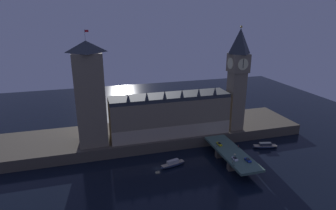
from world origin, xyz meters
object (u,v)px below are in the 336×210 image
car_northbound_trail (235,159)px  street_lamp_near (235,158)px  pedestrian_near_rail (233,162)px  boat_upstream (173,164)px  boat_downstream (265,146)px  clock_tower (237,77)px  victoria_tower (90,94)px  car_northbound_lead (219,144)px  pedestrian_mid_walk (238,146)px  car_southbound_lead (248,160)px  pedestrian_far_rail (216,146)px

car_northbound_trail → street_lamp_near: 7.44m
pedestrian_near_rail → boat_upstream: size_ratio=0.11×
pedestrian_near_rail → boat_downstream: bearing=32.3°
car_northbound_trail → street_lamp_near: size_ratio=0.58×
clock_tower → victoria_tower: (-94.06, 3.46, -5.53)m
pedestrian_near_rail → boat_downstream: 43.41m
car_northbound_trail → boat_downstream: car_northbound_trail is taller
pedestrian_near_rail → boat_upstream: (-27.83, 17.31, -6.37)m
car_northbound_lead → pedestrian_near_rail: size_ratio=2.70×
pedestrian_mid_walk → car_southbound_lead: bearing=-101.1°
clock_tower → car_northbound_lead: bearing=-134.7°
boat_upstream → car_northbound_trail: bearing=-24.7°
pedestrian_mid_walk → street_lamp_near: 22.30m
victoria_tower → pedestrian_near_rail: size_ratio=38.23×
car_northbound_trail → car_southbound_lead: 6.86m
car_southbound_lead → pedestrian_far_rail: (-9.21, 19.66, 0.30)m
clock_tower → car_northbound_lead: clock_tower is taller
car_northbound_lead → pedestrian_mid_walk: pedestrian_mid_walk is taller
car_northbound_trail → boat_downstream: (33.23, 19.79, -6.24)m
car_southbound_lead → boat_upstream: bearing=155.0°
boat_upstream → pedestrian_near_rail: bearing=-31.9°
car_southbound_lead → pedestrian_near_rail: size_ratio=2.54×
clock_tower → car_southbound_lead: size_ratio=15.35×
clock_tower → pedestrian_far_rail: (-24.37, -24.04, -35.58)m
pedestrian_mid_walk → pedestrian_near_rail: bearing=-128.0°
boat_upstream → street_lamp_near: bearing=-35.6°
car_northbound_trail → boat_upstream: 34.55m
clock_tower → victoria_tower: clock_tower is taller
car_southbound_lead → boat_upstream: car_southbound_lead is taller
car_northbound_lead → street_lamp_near: size_ratio=0.67×
boat_upstream → car_northbound_lead: bearing=9.1°
pedestrian_far_rail → boat_upstream: size_ratio=0.11×
clock_tower → car_northbound_trail: (-21.30, -40.63, -35.85)m
victoria_tower → car_northbound_lead: bearing=-18.9°
pedestrian_far_rail → pedestrian_mid_walk: bearing=-18.1°
car_southbound_lead → car_northbound_lead: bearing=105.5°
clock_tower → pedestrian_mid_walk: (-12.10, -28.06, -35.72)m
car_northbound_trail → pedestrian_near_rail: pedestrian_near_rail is taller
victoria_tower → pedestrian_mid_walk: (81.96, -31.52, -30.19)m
car_northbound_trail → pedestrian_near_rail: 4.38m
car_southbound_lead → pedestrian_near_rail: 9.21m
boat_upstream → pedestrian_mid_walk: bearing=-2.3°
pedestrian_mid_walk → clock_tower: bearing=66.7°
victoria_tower → car_northbound_trail: 90.31m
car_northbound_trail → pedestrian_mid_walk: bearing=53.8°
car_southbound_lead → boat_downstream: car_southbound_lead is taller
clock_tower → pedestrian_near_rail: bearing=-119.1°
car_northbound_lead → pedestrian_mid_walk: (9.21, -6.57, 0.16)m
car_southbound_lead → boat_upstream: (-37.04, 17.26, -6.10)m
victoria_tower → pedestrian_mid_walk: bearing=-21.0°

